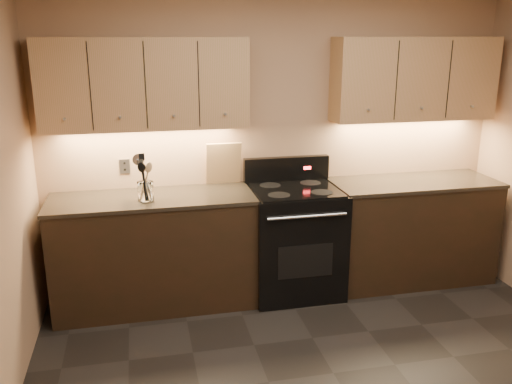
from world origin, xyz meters
TOP-DOWN VIEW (x-y plane):
  - wall_back at (0.00, 2.00)m, footprint 4.00×0.04m
  - counter_left at (-1.10, 1.70)m, footprint 1.62×0.62m
  - counter_right at (1.18, 1.70)m, footprint 1.46×0.62m
  - stove at (0.08, 1.68)m, footprint 0.76×0.68m
  - upper_cab_left at (-1.10, 1.85)m, footprint 1.60×0.30m
  - upper_cab_right at (1.18, 1.85)m, footprint 1.44×0.30m
  - outlet_plate at (-1.30, 1.99)m, footprint 0.08×0.01m
  - utensil_crock at (-1.15, 1.61)m, footprint 0.13×0.13m
  - cutting_board at (-0.48, 1.95)m, footprint 0.30×0.11m
  - wooden_spoon at (-1.18, 1.59)m, footprint 0.15×0.11m
  - black_spoon at (-1.14, 1.64)m, footprint 0.09×0.15m
  - black_turner at (-1.14, 1.58)m, footprint 0.12×0.15m
  - steel_spatula at (-1.12, 1.62)m, footprint 0.15×0.12m
  - steel_skimmer at (-1.11, 1.60)m, footprint 0.18×0.13m

SIDE VIEW (x-z plane):
  - counter_left at x=-1.10m, z-range 0.00..0.93m
  - counter_right at x=1.18m, z-range 0.00..0.93m
  - stove at x=0.08m, z-range -0.09..1.05m
  - utensil_crock at x=-1.15m, z-range 0.92..1.08m
  - wooden_spoon at x=-1.18m, z-range 0.94..1.23m
  - black_spoon at x=-1.14m, z-range 0.94..1.26m
  - steel_spatula at x=-1.12m, z-range 0.94..1.28m
  - cutting_board at x=-0.48m, z-range 0.93..1.30m
  - steel_skimmer at x=-1.11m, z-range 0.94..1.30m
  - outlet_plate at x=-1.30m, z-range 1.06..1.18m
  - black_turner at x=-1.14m, z-range 0.94..1.32m
  - wall_back at x=0.00m, z-range 0.00..2.60m
  - upper_cab_left at x=-1.10m, z-range 1.45..2.15m
  - upper_cab_right at x=1.18m, z-range 1.45..2.15m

